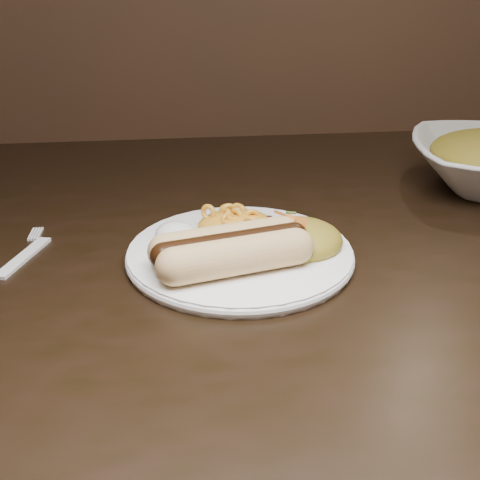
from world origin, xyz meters
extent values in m
cube|color=black|center=(0.00, 0.00, 0.73)|extent=(1.60, 0.90, 0.04)
cylinder|color=white|center=(-0.01, -0.09, 0.76)|extent=(0.28, 0.28, 0.01)
cylinder|color=#DEC171|center=(-0.03, -0.15, 0.78)|extent=(0.14, 0.07, 0.04)
cylinder|color=#DEC171|center=(-0.03, -0.11, 0.78)|extent=(0.14, 0.07, 0.04)
cylinder|color=black|center=(-0.03, -0.13, 0.79)|extent=(0.15, 0.06, 0.03)
ellipsoid|color=orange|center=(-0.01, -0.03, 0.78)|extent=(0.10, 0.09, 0.04)
ellipsoid|color=white|center=(-0.09, -0.06, 0.78)|extent=(0.05, 0.05, 0.03)
ellipsoid|color=orange|center=(0.05, -0.09, 0.78)|extent=(0.10, 0.10, 0.04)
cube|color=white|center=(-0.26, -0.06, 0.75)|extent=(0.06, 0.13, 0.00)
camera|label=1|loc=(-0.08, -0.65, 1.04)|focal=42.00mm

